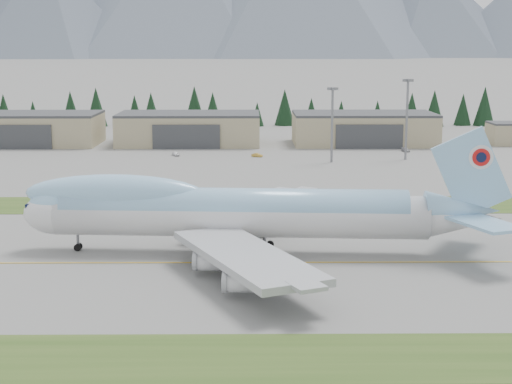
{
  "coord_description": "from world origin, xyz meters",
  "views": [
    {
      "loc": [
        5.54,
        -118.4,
        33.45
      ],
      "look_at": [
        6.76,
        17.39,
        8.0
      ],
      "focal_mm": 55.0,
      "sensor_mm": 36.0,
      "label": 1
    }
  ],
  "objects_px": {
    "hangar_center": "(189,129)",
    "service_vehicle_c": "(406,152)",
    "hangar_right": "(364,128)",
    "boeing_747_freighter": "(235,211)",
    "service_vehicle_a": "(176,156)",
    "service_vehicle_b": "(257,157)",
    "hangar_left": "(29,129)"
  },
  "relations": [
    {
      "from": "boeing_747_freighter",
      "to": "hangar_right",
      "type": "relative_size",
      "value": 1.66
    },
    {
      "from": "boeing_747_freighter",
      "to": "hangar_right",
      "type": "xyz_separation_m",
      "value": [
        41.7,
        143.91,
        -1.55
      ]
    },
    {
      "from": "hangar_left",
      "to": "hangar_right",
      "type": "bearing_deg",
      "value": 0.0
    },
    {
      "from": "service_vehicle_b",
      "to": "service_vehicle_c",
      "type": "xyz_separation_m",
      "value": [
        47.65,
        11.65,
        0.0
      ]
    },
    {
      "from": "boeing_747_freighter",
      "to": "hangar_center",
      "type": "height_order",
      "value": "boeing_747_freighter"
    },
    {
      "from": "hangar_center",
      "to": "service_vehicle_a",
      "type": "xyz_separation_m",
      "value": [
        -2.08,
        -29.26,
        -5.39
      ]
    },
    {
      "from": "service_vehicle_b",
      "to": "hangar_left",
      "type": "bearing_deg",
      "value": 94.15
    },
    {
      "from": "hangar_right",
      "to": "service_vehicle_c",
      "type": "bearing_deg",
      "value": -62.04
    },
    {
      "from": "hangar_right",
      "to": "hangar_center",
      "type": "bearing_deg",
      "value": 180.0
    },
    {
      "from": "hangar_right",
      "to": "service_vehicle_a",
      "type": "height_order",
      "value": "hangar_right"
    },
    {
      "from": "hangar_right",
      "to": "service_vehicle_b",
      "type": "xyz_separation_m",
      "value": [
        -36.99,
        -31.73,
        -5.39
      ]
    },
    {
      "from": "hangar_left",
      "to": "service_vehicle_c",
      "type": "relative_size",
      "value": 11.38
    },
    {
      "from": "hangar_center",
      "to": "service_vehicle_c",
      "type": "height_order",
      "value": "hangar_center"
    },
    {
      "from": "hangar_left",
      "to": "boeing_747_freighter",
      "type": "bearing_deg",
      "value": -63.01
    },
    {
      "from": "service_vehicle_b",
      "to": "service_vehicle_c",
      "type": "distance_m",
      "value": 49.06
    },
    {
      "from": "hangar_center",
      "to": "service_vehicle_c",
      "type": "distance_m",
      "value": 73.66
    },
    {
      "from": "hangar_left",
      "to": "hangar_right",
      "type": "distance_m",
      "value": 115.0
    },
    {
      "from": "hangar_center",
      "to": "service_vehicle_a",
      "type": "distance_m",
      "value": 29.82
    },
    {
      "from": "boeing_747_freighter",
      "to": "service_vehicle_b",
      "type": "xyz_separation_m",
      "value": [
        4.71,
        112.17,
        -6.94
      ]
    },
    {
      "from": "service_vehicle_a",
      "to": "hangar_left",
      "type": "bearing_deg",
      "value": 122.67
    },
    {
      "from": "boeing_747_freighter",
      "to": "service_vehicle_a",
      "type": "height_order",
      "value": "boeing_747_freighter"
    },
    {
      "from": "hangar_center",
      "to": "hangar_right",
      "type": "relative_size",
      "value": 1.0
    },
    {
      "from": "hangar_right",
      "to": "service_vehicle_c",
      "type": "height_order",
      "value": "hangar_right"
    },
    {
      "from": "hangar_left",
      "to": "hangar_center",
      "type": "distance_m",
      "value": 55.0
    },
    {
      "from": "boeing_747_freighter",
      "to": "hangar_right",
      "type": "distance_m",
      "value": 149.84
    },
    {
      "from": "service_vehicle_a",
      "to": "service_vehicle_c",
      "type": "xyz_separation_m",
      "value": [
        72.75,
        9.17,
        0.0
      ]
    },
    {
      "from": "hangar_center",
      "to": "service_vehicle_b",
      "type": "bearing_deg",
      "value": -54.05
    },
    {
      "from": "hangar_center",
      "to": "boeing_747_freighter",
      "type": "bearing_deg",
      "value": -82.75
    },
    {
      "from": "boeing_747_freighter",
      "to": "service_vehicle_c",
      "type": "height_order",
      "value": "boeing_747_freighter"
    },
    {
      "from": "service_vehicle_b",
      "to": "service_vehicle_a",
      "type": "bearing_deg",
      "value": 110.65
    },
    {
      "from": "hangar_center",
      "to": "service_vehicle_b",
      "type": "xyz_separation_m",
      "value": [
        23.01,
        -31.73,
        -5.39
      ]
    },
    {
      "from": "hangar_center",
      "to": "service_vehicle_b",
      "type": "height_order",
      "value": "hangar_center"
    }
  ]
}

